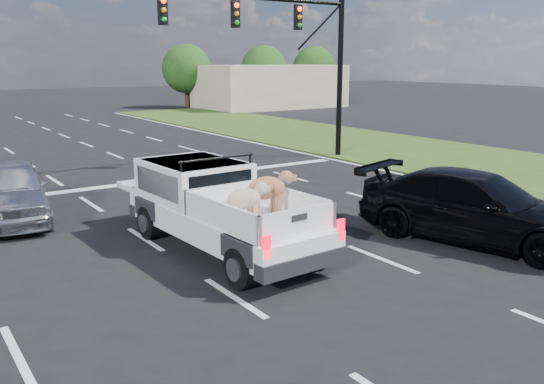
# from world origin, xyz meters

# --- Properties ---
(ground) EXTENTS (160.00, 160.00, 0.00)m
(ground) POSITION_xyz_m (0.00, 0.00, 0.00)
(ground) COLOR black
(ground) RESTS_ON ground
(road_markings) EXTENTS (17.75, 60.00, 0.01)m
(road_markings) POSITION_xyz_m (0.00, 6.56, 0.01)
(road_markings) COLOR silver
(road_markings) RESTS_ON ground
(grass_shoulder_right) EXTENTS (8.00, 60.00, 0.06)m
(grass_shoulder_right) POSITION_xyz_m (13.00, 6.00, 0.03)
(grass_shoulder_right) COLOR #244515
(grass_shoulder_right) RESTS_ON ground
(traffic_signal) EXTENTS (9.11, 0.31, 7.00)m
(traffic_signal) POSITION_xyz_m (7.20, 10.50, 4.73)
(traffic_signal) COLOR black
(traffic_signal) RESTS_ON ground
(building_right) EXTENTS (12.00, 7.00, 3.60)m
(building_right) POSITION_xyz_m (22.00, 34.00, 1.80)
(building_right) COLOR #C2B594
(building_right) RESTS_ON ground
(tree_far_d) EXTENTS (4.20, 4.20, 5.40)m
(tree_far_d) POSITION_xyz_m (16.00, 38.00, 3.29)
(tree_far_d) COLOR #332114
(tree_far_d) RESTS_ON ground
(tree_far_e) EXTENTS (4.20, 4.20, 5.40)m
(tree_far_e) POSITION_xyz_m (24.00, 38.00, 3.29)
(tree_far_e) COLOR #332114
(tree_far_e) RESTS_ON ground
(tree_far_f) EXTENTS (4.20, 4.20, 5.40)m
(tree_far_f) POSITION_xyz_m (30.00, 38.00, 3.29)
(tree_far_f) COLOR #332114
(tree_far_f) RESTS_ON ground
(pickup_truck) EXTENTS (2.25, 5.45, 2.01)m
(pickup_truck) POSITION_xyz_m (-0.66, 2.47, 0.94)
(pickup_truck) COLOR black
(pickup_truck) RESTS_ON ground
(silver_sedan) EXTENTS (2.50, 4.72, 1.53)m
(silver_sedan) POSITION_xyz_m (-3.92, 7.52, 0.76)
(silver_sedan) COLOR #B3B6BA
(silver_sedan) RESTS_ON ground
(black_coupe) EXTENTS (3.57, 5.75, 1.56)m
(black_coupe) POSITION_xyz_m (4.37, -0.31, 0.78)
(black_coupe) COLOR black
(black_coupe) RESTS_ON ground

